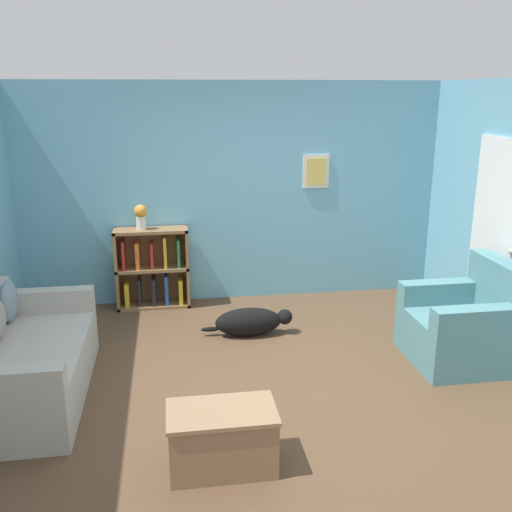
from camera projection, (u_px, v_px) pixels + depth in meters
ground_plane at (263, 382)px, 5.04m from camera, size 14.00×14.00×0.00m
wall_back at (233, 193)px, 6.81m from camera, size 5.60×0.13×2.60m
couch at (19, 362)px, 4.72m from camera, size 0.93×1.80×0.83m
bookshelf at (153, 270)px, 6.72m from camera, size 0.85×0.29×0.95m
recliner_chair at (466, 326)px, 5.37m from camera, size 0.91×0.90×0.97m
coffee_table at (222, 437)px, 3.85m from camera, size 0.74×0.43×0.43m
dog at (251, 322)px, 5.98m from camera, size 0.97×0.27×0.30m
vase at (141, 216)px, 6.50m from camera, size 0.15×0.15×0.29m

